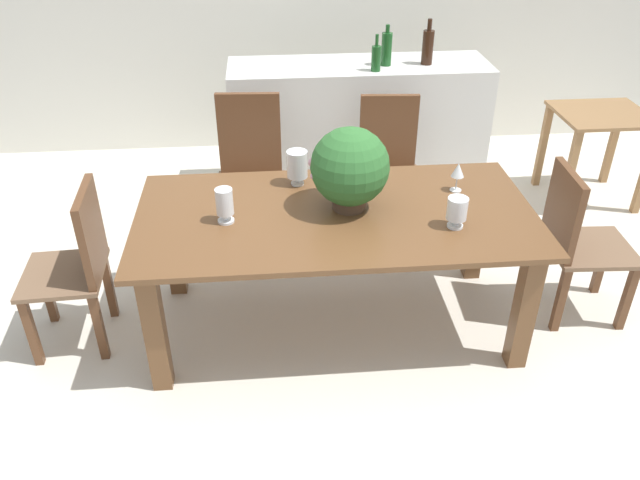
% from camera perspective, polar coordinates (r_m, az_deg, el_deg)
% --- Properties ---
extents(ground_plane, '(7.04, 7.04, 0.00)m').
position_cam_1_polar(ground_plane, '(3.78, 1.17, -6.80)').
color(ground_plane, silver).
extents(dining_table, '(2.08, 1.04, 0.74)m').
position_cam_1_polar(dining_table, '(3.37, 1.40, 0.68)').
color(dining_table, brown).
rests_on(dining_table, ground).
extents(chair_head_end, '(0.44, 0.46, 0.92)m').
position_cam_1_polar(chair_head_end, '(3.56, -20.86, -1.80)').
color(chair_head_end, brown).
rests_on(chair_head_end, ground).
extents(chair_foot_end, '(0.47, 0.45, 0.91)m').
position_cam_1_polar(chair_foot_end, '(3.81, 22.00, 0.15)').
color(chair_foot_end, brown).
rests_on(chair_foot_end, ground).
extents(chair_far_right, '(0.46, 0.48, 0.96)m').
position_cam_1_polar(chair_far_right, '(4.38, 6.15, 6.97)').
color(chair_far_right, brown).
rests_on(chair_far_right, ground).
extents(chair_far_left, '(0.48, 0.45, 1.01)m').
position_cam_1_polar(chair_far_left, '(4.29, -6.30, 6.81)').
color(chair_far_left, brown).
rests_on(chair_far_left, ground).
extents(flower_centerpiece, '(0.41, 0.41, 0.44)m').
position_cam_1_polar(flower_centerpiece, '(3.24, 2.69, 6.48)').
color(flower_centerpiece, '#4C3828').
rests_on(flower_centerpiece, dining_table).
extents(crystal_vase_left, '(0.09, 0.09, 0.18)m').
position_cam_1_polar(crystal_vase_left, '(3.21, -8.57, 3.28)').
color(crystal_vase_left, silver).
rests_on(crystal_vase_left, dining_table).
extents(crystal_vase_center_near, '(0.12, 0.12, 0.20)m').
position_cam_1_polar(crystal_vase_center_near, '(3.54, -2.06, 6.76)').
color(crystal_vase_center_near, silver).
rests_on(crystal_vase_center_near, dining_table).
extents(crystal_vase_right, '(0.10, 0.10, 0.16)m').
position_cam_1_polar(crystal_vase_right, '(3.20, 12.20, 2.67)').
color(crystal_vase_right, silver).
rests_on(crystal_vase_right, dining_table).
extents(wine_glass, '(0.07, 0.07, 0.16)m').
position_cam_1_polar(wine_glass, '(3.55, 12.28, 6.07)').
color(wine_glass, silver).
rests_on(wine_glass, dining_table).
extents(kitchen_counter, '(1.92, 0.57, 1.00)m').
position_cam_1_polar(kitchen_counter, '(4.97, 3.36, 9.97)').
color(kitchen_counter, silver).
rests_on(kitchen_counter, ground).
extents(wine_bottle_dark, '(0.08, 0.08, 0.29)m').
position_cam_1_polar(wine_bottle_dark, '(4.76, 6.00, 16.72)').
color(wine_bottle_dark, '#194C1E').
rests_on(wine_bottle_dark, kitchen_counter).
extents(wine_bottle_amber, '(0.07, 0.07, 0.25)m').
position_cam_1_polar(wine_bottle_amber, '(4.64, 5.06, 15.99)').
color(wine_bottle_amber, '#194C1E').
rests_on(wine_bottle_amber, kitchen_counter).
extents(wine_bottle_clear, '(0.08, 0.08, 0.32)m').
position_cam_1_polar(wine_bottle_clear, '(4.83, 9.65, 16.76)').
color(wine_bottle_clear, black).
rests_on(wine_bottle_clear, kitchen_counter).
extents(side_table, '(0.65, 0.59, 0.70)m').
position_cam_1_polar(side_table, '(5.20, 23.71, 8.81)').
color(side_table, olive).
rests_on(side_table, ground).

